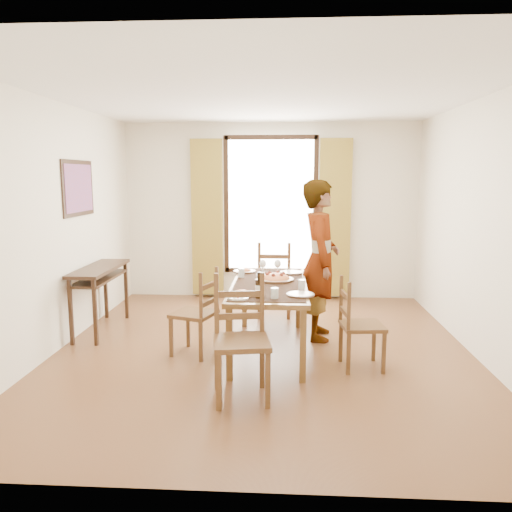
# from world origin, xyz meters

# --- Properties ---
(ground) EXTENTS (5.00, 5.00, 0.00)m
(ground) POSITION_xyz_m (0.00, 0.00, 0.00)
(ground) COLOR #4E2818
(ground) RESTS_ON ground
(room_shell) EXTENTS (4.60, 5.10, 2.74)m
(room_shell) POSITION_xyz_m (-0.00, 0.13, 1.54)
(room_shell) COLOR silver
(room_shell) RESTS_ON ground
(console_table) EXTENTS (0.38, 1.20, 0.80)m
(console_table) POSITION_xyz_m (-2.03, 0.60, 0.68)
(console_table) COLOR black
(console_table) RESTS_ON ground
(dining_table) EXTENTS (0.80, 1.83, 0.76)m
(dining_table) POSITION_xyz_m (0.06, 0.02, 0.69)
(dining_table) COLOR brown
(dining_table) RESTS_ON ground
(chair_west) EXTENTS (0.53, 0.53, 0.94)m
(chair_west) POSITION_xyz_m (-0.70, -0.16, 0.44)
(chair_west) COLOR #51311B
(chair_west) RESTS_ON ground
(chair_north) EXTENTS (0.47, 0.47, 1.03)m
(chair_north) POSITION_xyz_m (0.09, 1.38, 0.48)
(chair_north) COLOR #51311B
(chair_north) RESTS_ON ground
(chair_south) EXTENTS (0.54, 0.54, 1.06)m
(chair_south) POSITION_xyz_m (-0.14, -1.17, 0.49)
(chair_south) COLOR #51311B
(chair_south) RESTS_ON ground
(chair_east) EXTENTS (0.44, 0.44, 0.91)m
(chair_east) POSITION_xyz_m (0.97, -0.44, 0.42)
(chair_east) COLOR #51311B
(chair_east) RESTS_ON ground
(man) EXTENTS (0.70, 0.48, 1.85)m
(man) POSITION_xyz_m (0.64, 0.49, 0.93)
(man) COLOR gray
(man) RESTS_ON ground
(plate_sw) EXTENTS (0.27, 0.27, 0.05)m
(plate_sw) POSITION_xyz_m (-0.18, -0.57, 0.78)
(plate_sw) COLOR silver
(plate_sw) RESTS_ON dining_table
(plate_se) EXTENTS (0.27, 0.27, 0.05)m
(plate_se) POSITION_xyz_m (0.38, -0.55, 0.78)
(plate_se) COLOR silver
(plate_se) RESTS_ON dining_table
(plate_nw) EXTENTS (0.27, 0.27, 0.05)m
(plate_nw) POSITION_xyz_m (-0.25, 0.60, 0.78)
(plate_nw) COLOR silver
(plate_nw) RESTS_ON dining_table
(plate_ne) EXTENTS (0.27, 0.27, 0.05)m
(plate_ne) POSITION_xyz_m (0.30, 0.56, 0.78)
(plate_ne) COLOR silver
(plate_ne) RESTS_ON dining_table
(pasta_platter) EXTENTS (0.40, 0.40, 0.10)m
(pasta_platter) POSITION_xyz_m (0.13, 0.13, 0.81)
(pasta_platter) COLOR #B74017
(pasta_platter) RESTS_ON dining_table
(caprese_plate) EXTENTS (0.20, 0.20, 0.04)m
(caprese_plate) POSITION_xyz_m (-0.20, -0.70, 0.78)
(caprese_plate) COLOR silver
(caprese_plate) RESTS_ON dining_table
(wine_glass_a) EXTENTS (0.08, 0.08, 0.18)m
(wine_glass_a) POSITION_xyz_m (-0.03, -0.30, 0.85)
(wine_glass_a) COLOR white
(wine_glass_a) RESTS_ON dining_table
(wine_glass_b) EXTENTS (0.08, 0.08, 0.18)m
(wine_glass_b) POSITION_xyz_m (0.14, 0.44, 0.85)
(wine_glass_b) COLOR white
(wine_glass_b) RESTS_ON dining_table
(wine_glass_c) EXTENTS (0.08, 0.08, 0.18)m
(wine_glass_c) POSITION_xyz_m (-0.03, 0.43, 0.85)
(wine_glass_c) COLOR white
(wine_glass_c) RESTS_ON dining_table
(tumbler_a) EXTENTS (0.07, 0.07, 0.10)m
(tumbler_a) POSITION_xyz_m (0.40, -0.28, 0.81)
(tumbler_a) COLOR silver
(tumbler_a) RESTS_ON dining_table
(tumbler_b) EXTENTS (0.07, 0.07, 0.10)m
(tumbler_b) POSITION_xyz_m (-0.26, 0.30, 0.81)
(tumbler_b) COLOR silver
(tumbler_b) RESTS_ON dining_table
(tumbler_c) EXTENTS (0.07, 0.07, 0.10)m
(tumbler_c) POSITION_xyz_m (0.14, -0.67, 0.81)
(tumbler_c) COLOR silver
(tumbler_c) RESTS_ON dining_table
(wine_bottle) EXTENTS (0.07, 0.07, 0.25)m
(wine_bottle) POSITION_xyz_m (-0.01, -0.67, 0.88)
(wine_bottle) COLOR black
(wine_bottle) RESTS_ON dining_table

